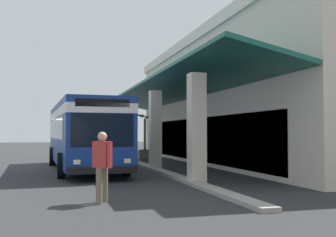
# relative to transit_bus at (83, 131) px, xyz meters

# --- Properties ---
(ground) EXTENTS (120.00, 120.00, 0.00)m
(ground) POSITION_rel_transit_bus_xyz_m (-2.76, 6.49, -1.85)
(ground) COLOR #2D2D30
(curb_strip) EXTENTS (29.41, 0.50, 0.12)m
(curb_strip) POSITION_rel_transit_bus_xyz_m (-2.63, 3.24, -1.79)
(curb_strip) COLOR #9E998E
(curb_strip) RESTS_ON ground
(plaza_building) EXTENTS (24.81, 16.45, 7.60)m
(plaza_building) POSITION_rel_transit_bus_xyz_m (-2.63, 12.87, 1.95)
(plaza_building) COLOR beige
(plaza_building) RESTS_ON ground
(transit_bus) EXTENTS (11.33, 3.21, 3.34)m
(transit_bus) POSITION_rel_transit_bus_xyz_m (0.00, 0.00, 0.00)
(transit_bus) COLOR navy
(transit_bus) RESTS_ON ground
(pedestrian) EXTENTS (0.65, 0.47, 1.78)m
(pedestrian) POSITION_rel_transit_bus_xyz_m (9.76, -0.18, -0.84)
(pedestrian) COLOR #726651
(pedestrian) RESTS_ON ground
(potted_palm) EXTENTS (1.88, 1.79, 3.07)m
(potted_palm) POSITION_rel_transit_bus_xyz_m (-7.83, 4.72, -1.22)
(potted_palm) COLOR gray
(potted_palm) RESTS_ON ground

